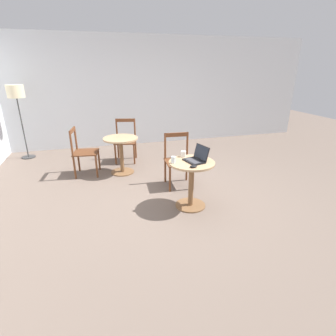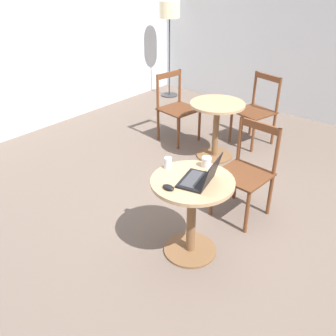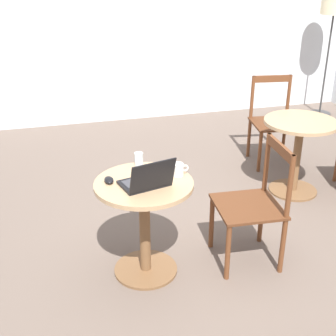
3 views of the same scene
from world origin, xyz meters
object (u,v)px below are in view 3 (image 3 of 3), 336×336
Objects in this scene: chair_near_right at (254,205)px; laptop at (147,181)px; floor_lamp at (334,11)px; mug at (178,169)px; mouse at (109,180)px; drinking_glass at (139,159)px; chair_mid_back at (273,121)px; cafe_table_mid at (299,142)px; cafe_table_near at (144,210)px.

laptop is (-0.77, -0.02, 0.30)m from chair_near_right.
floor_lamp reaches higher than mug.
mouse is 1.05× the size of drinking_glass.
chair_mid_back is 2.13m from drinking_glass.
mug is (-0.53, 0.10, 0.30)m from chair_near_right.
floor_lamp reaches higher than mouse.
mug is at bearing -150.20° from cafe_table_mid.
chair_near_right is 7.88× the size of mug.
mouse is at bearing -157.31° from cafe_table_mid.
chair_mid_back is at bearing 41.62° from cafe_table_near.
laptop is 3.11× the size of mug.
mug is at bearing -136.07° from floor_lamp.
cafe_table_near is at bearing -15.63° from mouse.
floor_lamp is at bearing 42.02° from cafe_table_near.
laptop is 3.75× the size of drinking_glass.
laptop reaches higher than drinking_glass.
cafe_table_near is 4.29m from floor_lamp.
mouse is (-1.94, -1.47, 0.27)m from chair_mid_back.
floor_lamp reaches higher than chair_near_right.
cafe_table_mid is at bearing 46.45° from chair_near_right.
cafe_table_mid is 0.44× the size of floor_lamp.
floor_lamp is at bearing 42.50° from chair_mid_back.
cafe_table_mid is at bearing 22.69° from mouse.
cafe_table_near is 0.32m from mouse.
floor_lamp is at bearing 42.76° from laptop.
chair_mid_back is at bearing 42.97° from laptop.
cafe_table_near is 1.98× the size of laptop.
mouse is at bearing 177.83° from mug.
cafe_table_near is 6.16× the size of mug.
floor_lamp is 4.38m from mouse.
mug is (0.25, 0.04, 0.25)m from cafe_table_near.
mug is at bearing 169.77° from chair_near_right.
chair_mid_back is 0.56× the size of floor_lamp.
floor_lamp is 4.04m from mug.
mug reaches higher than cafe_table_mid.
floor_lamp is 14.01× the size of mug.
cafe_table_mid is at bearing 29.10° from laptop.
chair_near_right is 1.00× the size of chair_mid_back.
laptop is at bearing -155.12° from mug.
floor_lamp is at bearing 39.48° from mouse.
chair_near_right is (-0.84, -0.88, -0.04)m from cafe_table_mid.
laptop is at bearing -84.73° from cafe_table_near.
mug is (-2.88, -2.77, -0.63)m from floor_lamp.
drinking_glass is at bearing 84.73° from cafe_table_near.
mug is (0.47, -0.02, 0.03)m from mouse.
floor_lamp is 4.06m from drinking_glass.
cafe_table_near is 1.82m from cafe_table_mid.
floor_lamp is 16.04× the size of mouse.
mug is (0.24, 0.11, -0.00)m from laptop.
chair_near_right is at bearing -120.72° from chair_mid_back.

